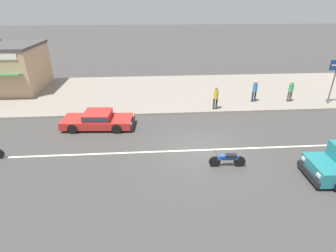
# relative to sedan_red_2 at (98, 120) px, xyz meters

# --- Properties ---
(ground_plane) EXTENTS (160.00, 160.00, 0.00)m
(ground_plane) POSITION_rel_sedan_red_2_xyz_m (6.05, -3.28, -0.53)
(ground_plane) COLOR #423F3D
(lane_centre_stripe) EXTENTS (50.40, 0.14, 0.01)m
(lane_centre_stripe) POSITION_rel_sedan_red_2_xyz_m (6.05, -3.28, -0.53)
(lane_centre_stripe) COLOR silver
(lane_centre_stripe) RESTS_ON ground
(kerb_strip) EXTENTS (68.00, 10.00, 0.15)m
(kerb_strip) POSITION_rel_sedan_red_2_xyz_m (6.05, 6.68, -0.46)
(kerb_strip) COLOR gray
(kerb_strip) RESTS_ON ground
(sedan_red_2) EXTENTS (4.57, 2.09, 1.06)m
(sedan_red_2) POSITION_rel_sedan_red_2_xyz_m (0.00, 0.00, 0.00)
(sedan_red_2) COLOR red
(sedan_red_2) RESTS_ON ground
(motorcycle_2) EXTENTS (1.78, 0.56, 0.80)m
(motorcycle_2) POSITION_rel_sedan_red_2_xyz_m (6.98, -4.90, -0.12)
(motorcycle_2) COLOR black
(motorcycle_2) RESTS_ON ground
(pedestrian_near_clock) EXTENTS (0.34, 0.34, 1.68)m
(pedestrian_near_clock) POSITION_rel_sedan_red_2_xyz_m (8.06, 2.17, 0.60)
(pedestrian_near_clock) COLOR #333338
(pedestrian_near_clock) RESTS_ON kerb_strip
(pedestrian_mid_kerb) EXTENTS (0.34, 0.34, 1.71)m
(pedestrian_mid_kerb) POSITION_rel_sedan_red_2_xyz_m (11.45, 3.53, 0.62)
(pedestrian_mid_kerb) COLOR #232838
(pedestrian_mid_kerb) RESTS_ON kerb_strip
(pedestrian_far_end) EXTENTS (0.34, 0.34, 1.65)m
(pedestrian_far_end) POSITION_rel_sedan_red_2_xyz_m (14.23, 3.32, 0.57)
(pedestrian_far_end) COLOR #4C4238
(pedestrian_far_end) RESTS_ON kerb_strip
(shopfront_mid_block) EXTENTS (6.88, 6.21, 3.90)m
(shopfront_mid_block) POSITION_rel_sedan_red_2_xyz_m (-9.55, 8.20, 1.57)
(shopfront_mid_block) COLOR tan
(shopfront_mid_block) RESTS_ON kerb_strip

